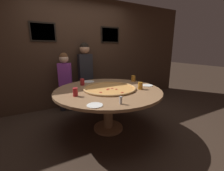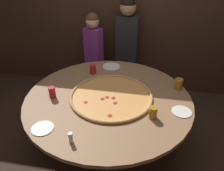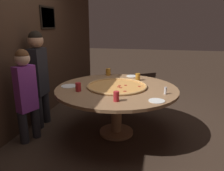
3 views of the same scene
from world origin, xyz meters
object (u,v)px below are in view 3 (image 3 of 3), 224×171
at_px(dining_table, 117,95).
at_px(diner_side_left, 26,91).
at_px(giant_pizza, 117,86).
at_px(white_plate_right_side, 132,76).
at_px(diner_side_right, 39,74).
at_px(white_plate_near_front, 69,86).
at_px(drink_cup_near_left, 78,87).
at_px(drink_cup_near_right, 138,77).
at_px(drink_cup_far_left, 116,96).
at_px(condiment_shaker, 165,91).
at_px(white_plate_left_side, 157,101).
at_px(drink_cup_centre_back, 108,72).

bearing_deg(dining_table, diner_side_left, 111.63).
height_order(giant_pizza, white_plate_right_side, giant_pizza).
bearing_deg(giant_pizza, diner_side_right, 89.93).
bearing_deg(white_plate_near_front, drink_cup_near_left, -131.72).
bearing_deg(dining_table, giant_pizza, -6.20).
bearing_deg(diner_side_left, drink_cup_near_left, 125.48).
height_order(giant_pizza, white_plate_near_front, giant_pizza).
height_order(dining_table, giant_pizza, giant_pizza).
xyz_separation_m(drink_cup_near_right, diner_side_right, (-0.45, 1.53, 0.08)).
distance_m(drink_cup_near_right, white_plate_right_side, 0.31).
relative_size(drink_cup_far_left, drink_cup_near_right, 1.04).
height_order(drink_cup_near_right, condiment_shaker, drink_cup_near_right).
distance_m(drink_cup_near_left, drink_cup_near_right, 1.07).
xyz_separation_m(drink_cup_near_right, diner_side_left, (-0.95, 1.44, -0.05)).
height_order(giant_pizza, white_plate_left_side, giant_pizza).
distance_m(white_plate_left_side, diner_side_right, 1.94).
bearing_deg(diner_side_right, white_plate_near_front, 75.44).
xyz_separation_m(drink_cup_near_left, diner_side_right, (0.33, 0.79, 0.08)).
relative_size(white_plate_near_front, diner_side_right, 0.15).
distance_m(drink_cup_centre_back, condiment_shaker, 1.36).
height_order(drink_cup_far_left, white_plate_left_side, drink_cup_far_left).
distance_m(white_plate_near_front, diner_side_right, 0.60).
bearing_deg(condiment_shaker, drink_cup_near_left, 96.00).
bearing_deg(condiment_shaker, drink_cup_centre_back, 47.37).
bearing_deg(drink_cup_near_left, diner_side_left, 103.86).
relative_size(giant_pizza, diner_side_left, 0.68).
xyz_separation_m(drink_cup_near_right, white_plate_left_side, (-0.96, -0.33, -0.06)).
bearing_deg(drink_cup_far_left, white_plate_left_side, -77.13).
distance_m(giant_pizza, diner_side_left, 1.29).
bearing_deg(drink_cup_near_right, giant_pizza, 150.44).
height_order(dining_table, drink_cup_far_left, drink_cup_far_left).
distance_m(drink_cup_near_right, diner_side_right, 1.60).
height_order(drink_cup_far_left, drink_cup_near_right, drink_cup_far_left).
distance_m(dining_table, drink_cup_far_left, 0.62).
xyz_separation_m(drink_cup_far_left, diner_side_right, (0.62, 1.39, 0.07)).
bearing_deg(drink_cup_near_right, white_plate_right_side, 25.58).
xyz_separation_m(giant_pizza, white_plate_left_side, (-0.51, -0.59, -0.01)).
xyz_separation_m(drink_cup_far_left, condiment_shaker, (0.41, -0.58, -0.01)).
distance_m(drink_cup_far_left, diner_side_left, 1.30).
relative_size(dining_table, white_plate_right_side, 9.18).
height_order(drink_cup_far_left, diner_side_right, diner_side_right).
relative_size(dining_table, drink_cup_centre_back, 14.63).
distance_m(white_plate_left_side, diner_side_left, 1.77).
distance_m(drink_cup_far_left, drink_cup_near_right, 1.08).
distance_m(white_plate_right_side, white_plate_near_front, 1.19).
relative_size(condiment_shaker, diner_side_left, 0.07).
bearing_deg(white_plate_near_front, drink_cup_near_right, -59.03).
distance_m(drink_cup_near_left, white_plate_near_front, 0.30).
xyz_separation_m(drink_cup_near_right, condiment_shaker, (-0.65, -0.44, -0.01)).
xyz_separation_m(drink_cup_centre_back, drink_cup_near_left, (-1.05, 0.17, -0.00)).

